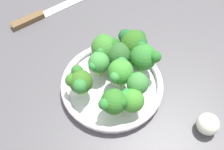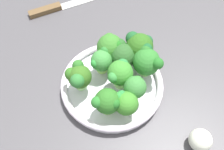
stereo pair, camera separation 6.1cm
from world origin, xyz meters
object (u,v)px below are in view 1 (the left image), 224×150
broccoli_floret_5 (99,62)px  knife (43,14)px  broccoli_floret_9 (121,73)px  bowl (112,85)px  broccoli_floret_0 (104,48)px  broccoli_floret_8 (145,58)px  broccoli_floret_4 (137,83)px  garlic_bulb (208,124)px  broccoli_floret_2 (80,82)px  broccoli_floret_6 (132,100)px  broccoli_floret_3 (118,53)px  broccoli_floret_7 (133,43)px  broccoli_floret_1 (113,102)px

broccoli_floret_5 → knife: 28.12cm
broccoli_floret_9 → bowl: bearing=41.4°
broccoli_floret_0 → broccoli_floret_8: 9.95cm
broccoli_floret_4 → garlic_bulb: (-15.43, -7.06, -4.35)cm
broccoli_floret_9 → broccoli_floret_2: bearing=63.7°
broccoli_floret_8 → broccoli_floret_0: bearing=32.0°
broccoli_floret_6 → knife: bearing=-1.1°
broccoli_floret_2 → broccoli_floret_3: (1.02, -11.56, -0.23)cm
broccoli_floret_2 → knife: broccoli_floret_2 is taller
broccoli_floret_6 → broccoli_floret_7: 14.98cm
broccoli_floret_2 → broccoli_floret_5: size_ratio=1.08×
broccoli_floret_5 → broccoli_floret_1: bearing=158.9°
broccoli_floret_8 → broccoli_floret_5: bearing=55.0°
broccoli_floret_5 → knife: bearing=-0.4°
broccoli_floret_0 → broccoli_floret_1: (-12.68, 7.39, 0.08)cm
broccoli_floret_6 → broccoli_floret_8: broccoli_floret_8 is taller
broccoli_floret_0 → knife: size_ratio=0.26×
broccoli_floret_2 → broccoli_floret_3: same height
broccoli_floret_0 → broccoli_floret_9: 8.47cm
broccoli_floret_5 → garlic_bulb: bearing=-158.6°
knife → garlic_bulb: size_ratio=5.46×
broccoli_floret_7 → broccoli_floret_0: bearing=60.8°
broccoli_floret_4 → broccoli_floret_8: size_ratio=0.88×
bowl → broccoli_floret_8: bearing=-101.5°
broccoli_floret_3 → broccoli_floret_5: size_ratio=1.16×
broccoli_floret_8 → garlic_bulb: size_ratio=1.52×
broccoli_floret_0 → broccoli_floret_1: size_ratio=1.03×
broccoli_floret_5 → garlic_bulb: 27.51cm
broccoli_floret_0 → knife: broccoli_floret_0 is taller
broccoli_floret_8 → broccoli_floret_9: 6.92cm
bowl → broccoli_floret_1: (-5.94, 4.38, 5.38)cm
broccoli_floret_9 → knife: broccoli_floret_9 is taller
broccoli_floret_3 → broccoli_floret_7: size_ratio=0.93×
broccoli_floret_4 → broccoli_floret_9: 4.17cm
bowl → broccoli_floret_5: broccoli_floret_5 is taller
garlic_bulb → broccoli_floret_0: bearing=13.2°
garlic_bulb → broccoli_floret_5: bearing=21.4°
broccoli_floret_6 → broccoli_floret_7: size_ratio=0.78×
bowl → broccoli_floret_0: size_ratio=3.46×
broccoli_floret_2 → garlic_bulb: 29.08cm
broccoli_floret_1 → broccoli_floret_6: 3.92cm
broccoli_floret_1 → broccoli_floret_4: broccoli_floret_1 is taller
broccoli_floret_3 → broccoli_floret_4: (-9.14, 2.11, 0.24)cm
broccoli_floret_1 → broccoli_floret_9: bearing=-52.5°
bowl → broccoli_floret_2: bearing=69.7°
broccoli_floret_1 → garlic_bulb: (-15.02, -13.91, -4.38)cm
broccoli_floret_0 → knife: 26.11cm
broccoli_floret_2 → broccoli_floret_7: bearing=-87.5°
bowl → broccoli_floret_6: (-7.72, 0.93, 4.79)cm
bowl → broccoli_floret_0: bearing=-24.1°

